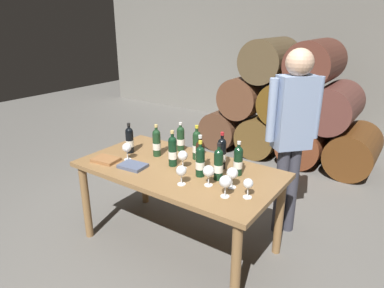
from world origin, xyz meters
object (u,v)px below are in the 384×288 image
wine_bottle_8 (218,164)px  wine_glass_2 (248,184)px  wine_bottle_6 (238,160)px  wine_bottle_9 (173,151)px  wine_bottle_5 (130,140)px  wine_glass_5 (127,148)px  wine_bottle_4 (200,161)px  wine_glass_0 (232,174)px  tasting_notebook (106,160)px  wine_bottle_2 (222,153)px  wine_glass_1 (183,156)px  wine_glass_3 (225,182)px  wine_glass_4 (181,171)px  dining_table (179,177)px  sommelier_presenting (293,127)px  wine_bottle_7 (181,138)px  leather_ledger (133,166)px  wine_bottle_1 (157,142)px  wine_bottle_0 (197,145)px  wine_bottle_3 (200,156)px  wine_glass_6 (209,172)px

wine_bottle_8 → wine_glass_2: bearing=-22.2°
wine_bottle_6 → wine_bottle_9: size_ratio=0.91×
wine_bottle_5 → wine_glass_5: 0.18m
wine_bottle_4 → wine_glass_0: size_ratio=1.85×
wine_bottle_5 → tasting_notebook: 0.30m
wine_bottle_2 → wine_glass_1: bearing=-144.3°
wine_bottle_8 → wine_glass_3: bearing=-48.9°
wine_glass_4 → wine_glass_3: bearing=3.8°
dining_table → wine_glass_5: (-0.47, -0.12, 0.20)m
wine_glass_2 → dining_table: bearing=169.3°
wine_bottle_9 → wine_glass_0: size_ratio=1.95×
sommelier_presenting → wine_bottle_7: bearing=-155.4°
dining_table → wine_bottle_2: (0.30, 0.19, 0.23)m
wine_bottle_5 → wine_glass_2: 1.29m
wine_bottle_4 → leather_ledger: wine_bottle_4 is taller
wine_bottle_5 → sommelier_presenting: sommelier_presenting is taller
wine_bottle_1 → wine_glass_0: (0.86, -0.16, -0.02)m
wine_bottle_2 → tasting_notebook: bearing=-153.5°
wine_bottle_7 → wine_glass_1: bearing=-50.9°
dining_table → leather_ledger: (-0.32, -0.22, 0.11)m
wine_bottle_2 → wine_glass_1: (-0.26, -0.19, -0.02)m
wine_bottle_6 → wine_bottle_8: wine_bottle_8 is taller
wine_bottle_0 → wine_glass_2: 0.78m
leather_ledger → wine_bottle_9: bearing=36.5°
wine_bottle_5 → wine_glass_1: 0.62m
wine_bottle_8 → tasting_notebook: (-0.99, -0.25, -0.12)m
wine_bottle_0 → wine_bottle_3: 0.26m
tasting_notebook → sommelier_presenting: (1.29, 1.01, 0.27)m
wine_bottle_4 → wine_bottle_5: bearing=176.5°
wine_bottle_5 → wine_glass_3: wine_bottle_5 is taller
wine_glass_2 → wine_glass_4: 0.51m
wine_glass_4 → wine_glass_6: wine_glass_6 is taller
wine_bottle_4 → wine_glass_5: (-0.71, -0.09, -0.02)m
wine_bottle_8 → wine_glass_4: size_ratio=1.95×
wine_bottle_4 → wine_glass_6: wine_bottle_4 is taller
wine_bottle_5 → wine_bottle_7: (0.36, 0.31, -0.00)m
wine_glass_1 → wine_glass_2: bearing=-11.9°
dining_table → wine_glass_4: bearing=-48.8°
wine_bottle_7 → wine_glass_6: size_ratio=1.70×
wine_glass_0 → wine_glass_2: size_ratio=1.10×
wine_bottle_1 → wine_glass_4: size_ratio=1.93×
wine_bottle_1 → wine_bottle_5: (-0.26, -0.08, -0.00)m
wine_glass_4 → wine_glass_6: bearing=30.6°
leather_ledger → wine_bottle_5: bearing=132.4°
wine_glass_5 → tasting_notebook: bearing=-133.8°
dining_table → wine_glass_2: (0.70, -0.13, 0.19)m
wine_bottle_4 → wine_glass_5: size_ratio=1.90×
wine_bottle_7 → wine_glass_1: size_ratio=1.75×
wine_glass_1 → sommelier_presenting: (0.65, 0.74, 0.17)m
wine_bottle_5 → wine_bottle_7: size_ratio=1.03×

